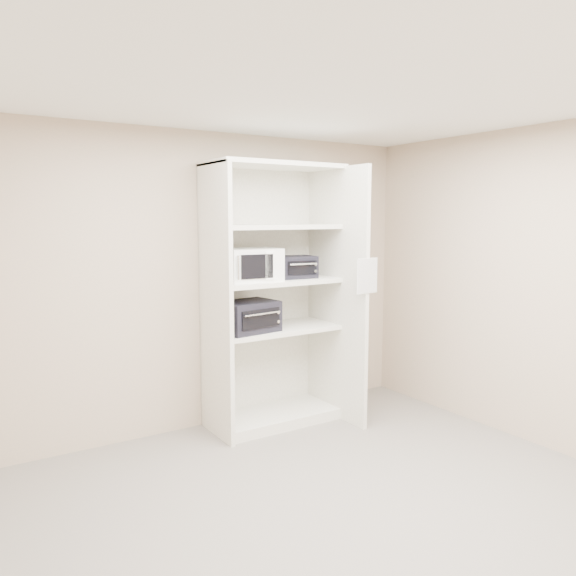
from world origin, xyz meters
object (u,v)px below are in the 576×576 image
microwave (251,265)px  toaster_oven_upper (295,267)px  toaster_oven_lower (248,316)px  shelving_unit (278,304)px

microwave → toaster_oven_upper: microwave is taller
toaster_oven_upper → toaster_oven_lower: (-0.51, -0.02, -0.42)m
toaster_oven_upper → toaster_oven_lower: 0.66m
microwave → toaster_oven_upper: (0.46, -0.01, -0.04)m
toaster_oven_upper → toaster_oven_lower: toaster_oven_upper is taller
shelving_unit → toaster_oven_lower: bearing=-171.3°
shelving_unit → microwave: 0.49m
microwave → toaster_oven_upper: 0.47m
shelving_unit → microwave: bearing=-175.1°
microwave → toaster_oven_upper: bearing=2.7°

